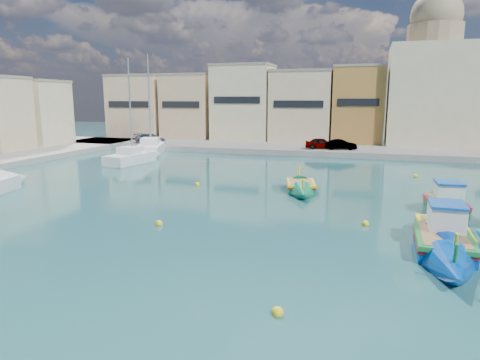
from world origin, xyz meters
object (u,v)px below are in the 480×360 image
at_px(church_block, 431,81).
at_px(yacht_midnorth, 141,157).
at_px(luzzu_green, 301,187).
at_px(yacht_north, 153,147).
at_px(luzzu_blue_cabin, 446,206).
at_px(luzzu_turquoise_cabin, 443,234).
at_px(luzzu_blue_south, 443,246).

distance_m(church_block, yacht_midnorth, 36.29).
height_order(luzzu_green, yacht_north, yacht_north).
bearing_deg(luzzu_blue_cabin, luzzu_green, 159.81).
relative_size(luzzu_turquoise_cabin, luzzu_blue_south, 0.99).
xyz_separation_m(luzzu_blue_south, yacht_midnorth, (-25.29, 19.57, 0.16)).
bearing_deg(luzzu_blue_south, luzzu_green, 126.28).
relative_size(church_block, yacht_midnorth, 1.75).
bearing_deg(church_block, luzzu_green, -110.92).
bearing_deg(luzzu_blue_cabin, luzzu_turquoise_cabin, -99.66).
bearing_deg(yacht_midnorth, luzzu_blue_south, -37.73).
height_order(yacht_north, yacht_midnorth, yacht_north).
bearing_deg(yacht_midnorth, luzzu_green, -27.65).
relative_size(luzzu_blue_south, yacht_midnorth, 0.85).
xyz_separation_m(luzzu_blue_cabin, yacht_north, (-29.11, 20.09, 0.14)).
bearing_deg(luzzu_green, luzzu_blue_south, -53.72).
xyz_separation_m(church_block, luzzu_green, (-11.29, -29.54, -8.17)).
distance_m(church_block, luzzu_green, 32.66).
bearing_deg(yacht_midnorth, luzzu_blue_cabin, -25.29).
bearing_deg(luzzu_blue_cabin, yacht_midnorth, 154.71).
height_order(luzzu_turquoise_cabin, yacht_north, yacht_north).
bearing_deg(luzzu_green, luzzu_turquoise_cabin, -48.76).
height_order(church_block, luzzu_blue_cabin, church_block).
bearing_deg(luzzu_green, luzzu_blue_cabin, -20.19).
distance_m(church_block, luzzu_blue_cabin, 33.82).
xyz_separation_m(luzzu_blue_cabin, luzzu_blue_south, (-1.17, -7.07, -0.06)).
xyz_separation_m(church_block, luzzu_turquoise_cabin, (-3.55, -38.37, -8.06)).
height_order(luzzu_blue_cabin, luzzu_blue_south, luzzu_blue_cabin).
height_order(luzzu_blue_cabin, luzzu_green, luzzu_blue_cabin).
bearing_deg(luzzu_blue_south, yacht_north, 135.81).
height_order(luzzu_turquoise_cabin, luzzu_blue_south, luzzu_turquoise_cabin).
height_order(luzzu_blue_cabin, yacht_midnorth, yacht_midnorth).
xyz_separation_m(luzzu_turquoise_cabin, yacht_midnorth, (-25.50, 18.14, 0.08)).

